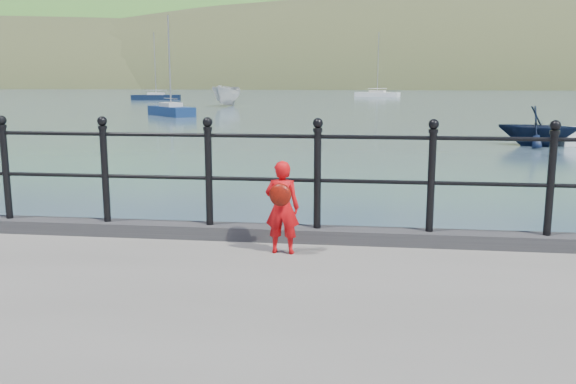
# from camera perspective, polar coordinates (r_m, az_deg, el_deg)

# --- Properties ---
(ground) EXTENTS (600.00, 600.00, 0.00)m
(ground) POSITION_cam_1_polar(r_m,az_deg,el_deg) (7.24, -2.09, -11.80)
(ground) COLOR #2D4251
(ground) RESTS_ON ground
(kerb) EXTENTS (60.00, 0.30, 0.15)m
(kerb) POSITION_cam_1_polar(r_m,az_deg,el_deg) (6.76, -2.37, -3.83)
(kerb) COLOR #28282B
(kerb) RESTS_ON quay
(railing) EXTENTS (18.11, 0.11, 1.20)m
(railing) POSITION_cam_1_polar(r_m,az_deg,el_deg) (6.61, -2.41, 2.47)
(railing) COLOR black
(railing) RESTS_ON kerb
(far_shore) EXTENTS (830.00, 200.00, 156.00)m
(far_shore) POSITION_cam_1_polar(r_m,az_deg,el_deg) (250.10, 16.08, 4.31)
(far_shore) COLOR #333A21
(far_shore) RESTS_ON ground
(child) EXTENTS (0.35, 0.30, 0.95)m
(child) POSITION_cam_1_polar(r_m,az_deg,el_deg) (6.13, -0.56, -1.36)
(child) COLOR red
(child) RESTS_ON quay
(launch_white) EXTENTS (2.59, 5.72, 2.15)m
(launch_white) POSITION_cam_1_polar(r_m,az_deg,el_deg) (62.99, -5.73, 8.95)
(launch_white) COLOR silver
(launch_white) RESTS_ON ground
(launch_navy) EXTENTS (3.93, 3.70, 1.66)m
(launch_navy) POSITION_cam_1_polar(r_m,az_deg,el_deg) (27.36, 22.34, 5.72)
(launch_navy) COLOR black
(launch_navy) RESTS_ON ground
(sailboat_deep) EXTENTS (7.10, 4.08, 9.97)m
(sailboat_deep) POSITION_cam_1_polar(r_m,az_deg,el_deg) (96.71, 8.35, 8.99)
(sailboat_deep) COLOR white
(sailboat_deep) RESTS_ON ground
(sailboat_port) EXTENTS (4.70, 4.89, 7.58)m
(sailboat_port) POSITION_cam_1_polar(r_m,az_deg,el_deg) (47.38, -10.88, 7.43)
(sailboat_port) COLOR navy
(sailboat_port) RESTS_ON ground
(sailboat_left) EXTENTS (6.60, 3.35, 8.94)m
(sailboat_left) POSITION_cam_1_polar(r_m,az_deg,el_deg) (83.11, -12.23, 8.63)
(sailboat_left) COLOR black
(sailboat_left) RESTS_ON ground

